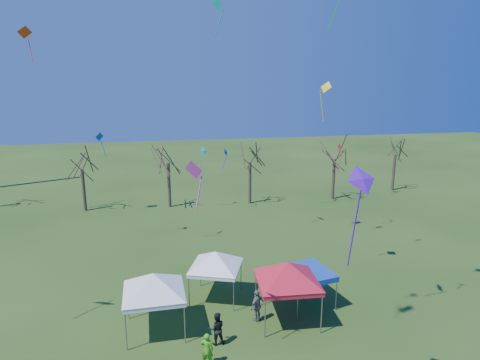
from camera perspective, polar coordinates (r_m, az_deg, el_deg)
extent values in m
plane|color=#244114|center=(23.12, -1.08, -21.43)|extent=(140.00, 140.00, 0.00)
cylinder|color=#3D2D21|center=(45.32, -20.11, -1.27)|extent=(0.32, 0.32, 4.28)
cylinder|color=#3D2D21|center=(44.37, -9.44, -0.66)|extent=(0.32, 0.32, 4.64)
cylinder|color=#3D2D21|center=(45.00, 1.32, -0.36)|extent=(0.32, 0.32, 4.49)
cylinder|color=#3D2D21|center=(47.74, 12.35, 0.14)|extent=(0.32, 0.32, 4.47)
cylinder|color=#3D2D21|center=(53.30, 19.79, 0.93)|extent=(0.32, 0.32, 4.23)
cylinder|color=gray|center=(23.05, -14.95, -18.99)|extent=(0.06, 0.06, 2.06)
cylinder|color=gray|center=(25.52, -14.71, -15.50)|extent=(0.06, 0.06, 2.06)
cylinder|color=gray|center=(23.04, -7.38, -18.60)|extent=(0.06, 0.06, 2.06)
cylinder|color=gray|center=(25.52, -8.00, -15.15)|extent=(0.06, 0.06, 2.06)
cube|color=white|center=(23.66, -11.40, -14.60)|extent=(3.18, 3.18, 0.25)
pyramid|color=white|center=(23.14, -11.54, -12.09)|extent=(4.37, 4.37, 1.03)
cylinder|color=gray|center=(26.02, -6.82, -14.70)|extent=(0.06, 0.06, 1.90)
cylinder|color=gray|center=(28.29, -5.31, -12.18)|extent=(0.06, 0.06, 1.90)
cylinder|color=gray|center=(25.48, -0.85, -15.26)|extent=(0.06, 0.06, 1.90)
cylinder|color=gray|center=(27.79, 0.13, -12.62)|extent=(0.06, 0.06, 1.90)
cube|color=white|center=(26.38, -3.25, -11.61)|extent=(3.65, 3.65, 0.23)
pyramid|color=white|center=(25.94, -3.28, -9.49)|extent=(3.78, 3.78, 0.95)
cylinder|color=gray|center=(23.28, 3.36, -18.01)|extent=(0.06, 0.06, 2.15)
cylinder|color=gray|center=(25.84, 2.12, -14.51)|extent=(0.06, 0.06, 2.15)
cylinder|color=gray|center=(23.94, 10.80, -17.26)|extent=(0.06, 0.06, 2.15)
cylinder|color=gray|center=(26.44, 8.77, -13.97)|extent=(0.06, 0.06, 2.15)
cube|color=red|center=(24.24, 6.34, -13.40)|extent=(3.42, 3.42, 0.26)
pyramid|color=red|center=(23.71, 6.42, -10.82)|extent=(4.55, 4.55, 1.08)
cylinder|color=gray|center=(24.95, 7.70, -16.18)|extent=(0.05, 0.05, 1.83)
cylinder|color=gray|center=(26.89, 4.87, -13.73)|extent=(0.05, 0.05, 1.83)
cylinder|color=gray|center=(26.20, 12.70, -14.84)|extent=(0.05, 0.05, 1.83)
cylinder|color=gray|center=(28.06, 9.62, -12.64)|extent=(0.05, 0.05, 1.83)
cube|color=#1038A6|center=(26.02, 8.81, -12.33)|extent=(3.25, 3.25, 0.22)
cube|color=#1038A6|center=(25.95, 8.82, -12.00)|extent=(3.25, 3.25, 0.11)
imported|color=slate|center=(24.69, 2.30, -16.36)|extent=(1.12, 1.05, 1.86)
imported|color=#3FA61A|center=(21.63, -4.41, -21.58)|extent=(0.71, 0.60, 1.66)
imported|color=black|center=(22.93, -3.13, -19.17)|extent=(0.84, 0.65, 1.73)
cone|color=red|center=(45.58, 13.19, 4.28)|extent=(0.30, 1.06, 1.06)
cube|color=red|center=(45.66, 13.19, 2.33)|extent=(0.46, 0.05, 2.56)
cone|color=#0CB999|center=(32.98, -3.07, 22.51)|extent=(0.94, 1.38, 1.22)
cube|color=#0CB999|center=(32.50, -2.73, 20.41)|extent=(0.73, 0.29, 1.88)
cone|color=yellow|center=(26.84, 11.37, 12.09)|extent=(0.82, 0.95, 0.73)
cube|color=yellow|center=(27.04, 10.87, 9.65)|extent=(0.45, 0.28, 1.93)
cone|color=red|center=(41.13, -26.80, 17.22)|extent=(1.47, 1.34, 1.05)
cube|color=red|center=(41.14, -26.15, 15.34)|extent=(0.39, 0.58, 2.18)
cone|color=#0DD0C8|center=(42.54, -4.84, 3.93)|extent=(0.86, 0.65, 0.74)
cube|color=#0DD0C8|center=(42.58, -5.29, 2.17)|extent=(0.38, 0.80, 2.19)
cone|color=blue|center=(42.46, -18.26, 5.54)|extent=(0.90, 0.90, 0.87)
cube|color=blue|center=(42.80, -17.82, 4.21)|extent=(0.50, 0.50, 1.67)
cone|color=#EB34B8|center=(17.80, -6.13, 1.43)|extent=(0.94, 0.92, 0.89)
cube|color=#EB34B8|center=(17.90, -5.49, -1.60)|extent=(0.36, 0.38, 1.44)
cone|color=#5C1BBD|center=(15.28, 15.98, 0.09)|extent=(1.34, 1.08, 0.96)
cube|color=#5C1BBD|center=(15.65, 14.96, -6.33)|extent=(0.15, 0.45, 2.98)
cube|color=green|center=(19.53, 12.77, 21.63)|extent=(0.71, 0.24, 1.93)
cone|color=#1238C1|center=(41.64, -1.90, 3.75)|extent=(0.71, 0.84, 0.72)
cube|color=#1238C1|center=(41.59, -2.03, 2.41)|extent=(0.49, 0.32, 1.51)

